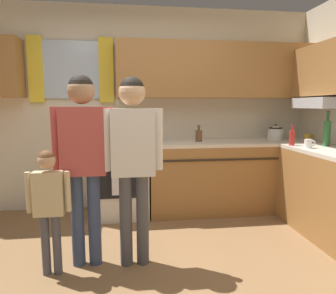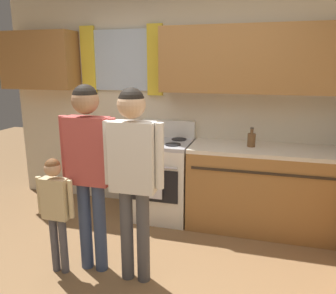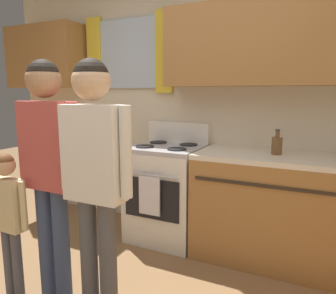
{
  "view_description": "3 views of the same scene",
  "coord_description": "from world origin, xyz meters",
  "px_view_note": "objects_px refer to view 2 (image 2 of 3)",
  "views": [
    {
      "loc": [
        -0.1,
        -2.14,
        1.35
      ],
      "look_at": [
        0.27,
        0.7,
        0.96
      ],
      "focal_mm": 32.15,
      "sensor_mm": 36.0,
      "label": 1
    },
    {
      "loc": [
        0.85,
        -1.98,
        1.73
      ],
      "look_at": [
        0.06,
        0.83,
        1.02
      ],
      "focal_mm": 35.7,
      "sensor_mm": 36.0,
      "label": 2
    },
    {
      "loc": [
        1.08,
        -1.11,
        1.4
      ],
      "look_at": [
        0.2,
        0.72,
        1.05
      ],
      "focal_mm": 34.23,
      "sensor_mm": 36.0,
      "label": 3
    }
  ],
  "objects_px": {
    "adult_holding_child": "(89,158)",
    "adult_in_plaid": "(133,164)",
    "stove_oven": "(162,178)",
    "bottle_squat_brown": "(251,139)",
    "small_child": "(56,203)"
  },
  "relations": [
    {
      "from": "bottle_squat_brown",
      "to": "small_child",
      "type": "height_order",
      "value": "bottle_squat_brown"
    },
    {
      "from": "stove_oven",
      "to": "adult_in_plaid",
      "type": "relative_size",
      "value": 0.7
    },
    {
      "from": "bottle_squat_brown",
      "to": "adult_in_plaid",
      "type": "distance_m",
      "value": 1.5
    },
    {
      "from": "adult_holding_child",
      "to": "small_child",
      "type": "height_order",
      "value": "adult_holding_child"
    },
    {
      "from": "adult_holding_child",
      "to": "small_child",
      "type": "relative_size",
      "value": 1.58
    },
    {
      "from": "bottle_squat_brown",
      "to": "adult_holding_child",
      "type": "bearing_deg",
      "value": -136.17
    },
    {
      "from": "stove_oven",
      "to": "bottle_squat_brown",
      "type": "xyz_separation_m",
      "value": [
        0.97,
        0.01,
        0.51
      ]
    },
    {
      "from": "adult_holding_child",
      "to": "adult_in_plaid",
      "type": "relative_size",
      "value": 1.01
    },
    {
      "from": "adult_in_plaid",
      "to": "small_child",
      "type": "xyz_separation_m",
      "value": [
        -0.66,
        -0.08,
        -0.36
      ]
    },
    {
      "from": "adult_holding_child",
      "to": "small_child",
      "type": "bearing_deg",
      "value": -154.69
    },
    {
      "from": "stove_oven",
      "to": "bottle_squat_brown",
      "type": "bearing_deg",
      "value": 0.68
    },
    {
      "from": "bottle_squat_brown",
      "to": "adult_holding_child",
      "type": "xyz_separation_m",
      "value": [
        -1.25,
        -1.2,
        0.03
      ]
    },
    {
      "from": "bottle_squat_brown",
      "to": "small_child",
      "type": "xyz_separation_m",
      "value": [
        -1.51,
        -1.32,
        -0.34
      ]
    },
    {
      "from": "stove_oven",
      "to": "bottle_squat_brown",
      "type": "height_order",
      "value": "bottle_squat_brown"
    },
    {
      "from": "adult_holding_child",
      "to": "adult_in_plaid",
      "type": "bearing_deg",
      "value": -6.33
    }
  ]
}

